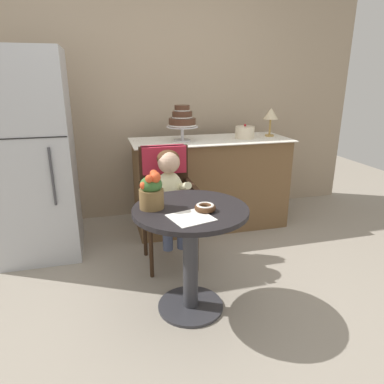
# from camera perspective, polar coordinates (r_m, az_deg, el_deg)

# --- Properties ---
(ground_plane) EXTENTS (8.00, 8.00, 0.00)m
(ground_plane) POSITION_cam_1_polar(r_m,az_deg,el_deg) (2.49, -0.23, -18.25)
(ground_plane) COLOR gray
(back_wall) EXTENTS (4.80, 0.10, 2.70)m
(back_wall) POSITION_cam_1_polar(r_m,az_deg,el_deg) (3.82, -7.61, 16.19)
(back_wall) COLOR tan
(back_wall) RESTS_ON ground
(cafe_table) EXTENTS (0.72, 0.72, 0.72)m
(cafe_table) POSITION_cam_1_polar(r_m,az_deg,el_deg) (2.23, -0.25, -7.69)
(cafe_table) COLOR black
(cafe_table) RESTS_ON ground
(wicker_chair) EXTENTS (0.42, 0.45, 0.95)m
(wicker_chair) POSITION_cam_1_polar(r_m,az_deg,el_deg) (2.83, -4.23, 0.93)
(wicker_chair) COLOR #332114
(wicker_chair) RESTS_ON ground
(seated_child) EXTENTS (0.27, 0.32, 0.73)m
(seated_child) POSITION_cam_1_polar(r_m,az_deg,el_deg) (2.67, -3.62, 0.74)
(seated_child) COLOR beige
(seated_child) RESTS_ON ground
(paper_napkin) EXTENTS (0.27, 0.27, 0.00)m
(paper_napkin) POSITION_cam_1_polar(r_m,az_deg,el_deg) (1.99, -0.18, -4.20)
(paper_napkin) COLOR white
(paper_napkin) RESTS_ON cafe_table
(donut_front) EXTENTS (0.13, 0.13, 0.04)m
(donut_front) POSITION_cam_1_polar(r_m,az_deg,el_deg) (2.09, 2.16, -2.51)
(donut_front) COLOR #4C2D19
(donut_front) RESTS_ON cafe_table
(flower_vase) EXTENTS (0.15, 0.15, 0.23)m
(flower_vase) POSITION_cam_1_polar(r_m,az_deg,el_deg) (2.12, -6.66, 0.32)
(flower_vase) COLOR brown
(flower_vase) RESTS_ON cafe_table
(display_counter) EXTENTS (1.56, 0.62, 0.90)m
(display_counter) POSITION_cam_1_polar(r_m,az_deg,el_deg) (3.56, 3.02, 1.49)
(display_counter) COLOR brown
(display_counter) RESTS_ON ground
(tiered_cake_stand) EXTENTS (0.30, 0.30, 0.33)m
(tiered_cake_stand) POSITION_cam_1_polar(r_m,az_deg,el_deg) (3.35, -1.61, 11.71)
(tiered_cake_stand) COLOR silver
(tiered_cake_stand) RESTS_ON display_counter
(round_layer_cake) EXTENTS (0.19, 0.19, 0.14)m
(round_layer_cake) POSITION_cam_1_polar(r_m,az_deg,el_deg) (3.54, 8.61, 9.62)
(round_layer_cake) COLOR beige
(round_layer_cake) RESTS_ON display_counter
(table_lamp) EXTENTS (0.15, 0.15, 0.28)m
(table_lamp) POSITION_cam_1_polar(r_m,az_deg,el_deg) (3.70, 12.76, 12.21)
(table_lamp) COLOR #B28C47
(table_lamp) RESTS_ON display_counter
(refrigerator) EXTENTS (0.64, 0.63, 1.70)m
(refrigerator) POSITION_cam_1_polar(r_m,az_deg,el_deg) (3.15, -24.64, 5.04)
(refrigerator) COLOR #B7BABF
(refrigerator) RESTS_ON ground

